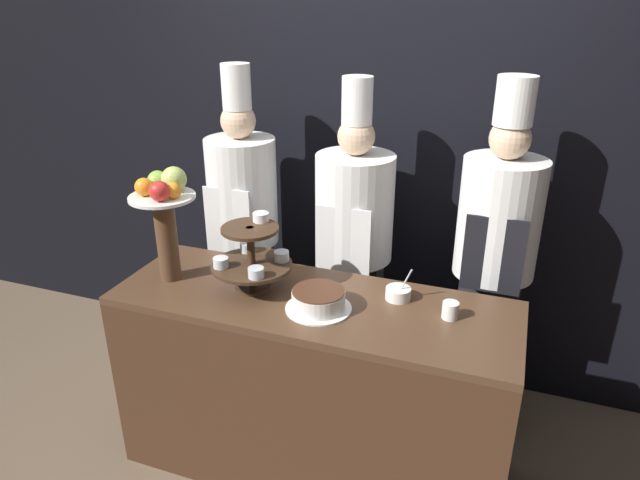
% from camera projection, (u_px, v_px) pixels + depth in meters
% --- Properties ---
extents(wall_back, '(10.00, 0.06, 2.80)m').
position_uv_depth(wall_back, '(375.00, 148.00, 3.24)').
color(wall_back, black).
rests_on(wall_back, ground_plane).
extents(buffet_counter, '(1.82, 0.62, 0.95)m').
position_uv_depth(buffet_counter, '(313.00, 387.00, 2.73)').
color(buffet_counter, '#422819').
rests_on(buffet_counter, ground_plane).
extents(tiered_stand, '(0.37, 0.37, 0.35)m').
position_uv_depth(tiered_stand, '(252.00, 257.00, 2.58)').
color(tiered_stand, '#3D2819').
rests_on(tiered_stand, buffet_counter).
extents(fruit_pedestal, '(0.30, 0.30, 0.53)m').
position_uv_depth(fruit_pedestal, '(165.00, 209.00, 2.61)').
color(fruit_pedestal, brown).
rests_on(fruit_pedestal, buffet_counter).
extents(cake_round, '(0.29, 0.29, 0.09)m').
position_uv_depth(cake_round, '(318.00, 300.00, 2.45)').
color(cake_round, white).
rests_on(cake_round, buffet_counter).
extents(cup_white, '(0.07, 0.07, 0.07)m').
position_uv_depth(cup_white, '(450.00, 310.00, 2.39)').
color(cup_white, white).
rests_on(cup_white, buffet_counter).
extents(serving_bowl_far, '(0.11, 0.11, 0.16)m').
position_uv_depth(serving_bowl_far, '(398.00, 293.00, 2.54)').
color(serving_bowl_far, white).
rests_on(serving_bowl_far, buffet_counter).
extents(chef_left, '(0.39, 0.39, 1.88)m').
position_uv_depth(chef_left, '(244.00, 220.00, 3.26)').
color(chef_left, '#38332D').
rests_on(chef_left, ground_plane).
extents(chef_center_left, '(0.41, 0.41, 1.84)m').
position_uv_depth(chef_center_left, '(353.00, 239.00, 3.07)').
color(chef_center_left, '#28282D').
rests_on(chef_center_left, ground_plane).
extents(chef_center_right, '(0.40, 0.40, 1.88)m').
position_uv_depth(chef_center_right, '(495.00, 252.00, 2.82)').
color(chef_center_right, '#28282D').
rests_on(chef_center_right, ground_plane).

